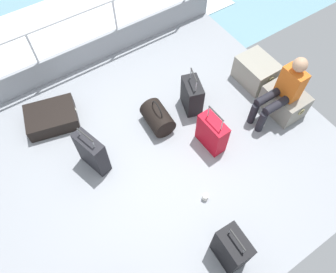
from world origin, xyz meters
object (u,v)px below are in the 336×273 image
passenger_seated (283,90)px  suitcase_1 (192,96)px  suitcase_4 (231,249)px  duffel_bag (158,118)px  cargo_crate_1 (284,101)px  cargo_crate_0 (256,71)px  suitcase_5 (52,117)px  paper_cup (205,197)px  suitcase_3 (92,153)px  suitcase_2 (212,133)px

passenger_seated → suitcase_1: 1.31m
suitcase_4 → duffel_bag: size_ratio=1.37×
duffel_bag → cargo_crate_1: bearing=64.9°
cargo_crate_0 → suitcase_4: size_ratio=0.91×
suitcase_5 → paper_cup: size_ratio=8.48×
suitcase_3 → duffel_bag: 1.10m
cargo_crate_0 → suitcase_2: bearing=-67.1°
suitcase_1 → suitcase_4: size_ratio=1.01×
suitcase_4 → duffel_bag: 2.11m
suitcase_4 → suitcase_5: 3.16m
suitcase_1 → duffel_bag: suitcase_1 is taller
suitcase_1 → suitcase_5: (-0.92, -1.93, -0.14)m
suitcase_3 → suitcase_5: 1.04m
suitcase_5 → suitcase_2: bearing=47.2°
cargo_crate_0 → suitcase_5: (-1.05, -3.13, -0.09)m
suitcase_1 → duffel_bag: 0.63m
cargo_crate_0 → duffel_bag: duffel_bag is taller
cargo_crate_1 → suitcase_2: bearing=-95.3°
passenger_seated → paper_cup: passenger_seated is taller
suitcase_3 → passenger_seated: bearing=74.3°
passenger_seated → suitcase_2: size_ratio=1.47×
suitcase_1 → suitcase_5: size_ratio=0.86×
passenger_seated → suitcase_2: bearing=-96.2°
suitcase_3 → suitcase_5: suitcase_3 is taller
suitcase_1 → suitcase_2: bearing=-13.3°
cargo_crate_1 → paper_cup: (0.52, -1.89, -0.15)m
suitcase_3 → paper_cup: bearing=37.1°
suitcase_2 → suitcase_5: bearing=-132.8°
cargo_crate_0 → paper_cup: bearing=-57.8°
suitcase_1 → suitcase_4: 2.29m
suitcase_1 → suitcase_2: (0.71, -0.17, 0.00)m
suitcase_3 → suitcase_4: size_ratio=1.06×
suitcase_1 → passenger_seated: bearing=49.2°
suitcase_1 → duffel_bag: bearing=-89.7°
suitcase_5 → duffel_bag: duffel_bag is taller
suitcase_1 → suitcase_4: (2.08, -0.96, 0.04)m
duffel_bag → paper_cup: (1.35, -0.12, -0.13)m
passenger_seated → suitcase_2: 1.18m
suitcase_5 → duffel_bag: (0.92, 1.30, 0.06)m
duffel_bag → suitcase_5: bearing=-125.3°
suitcase_2 → suitcase_3: (-0.63, -1.54, 0.04)m
suitcase_4 → paper_cup: suitcase_4 is taller
paper_cup → duffel_bag: bearing=174.8°
suitcase_3 → suitcase_5: bearing=-167.7°
suitcase_3 → cargo_crate_1: bearing=75.3°
cargo_crate_0 → suitcase_5: 3.30m
cargo_crate_1 → duffel_bag: size_ratio=1.25×
cargo_crate_0 → suitcase_3: suitcase_3 is taller
suitcase_2 → suitcase_5: (-1.63, -1.76, -0.15)m
cargo_crate_0 → cargo_crate_1: (0.70, -0.05, -0.01)m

